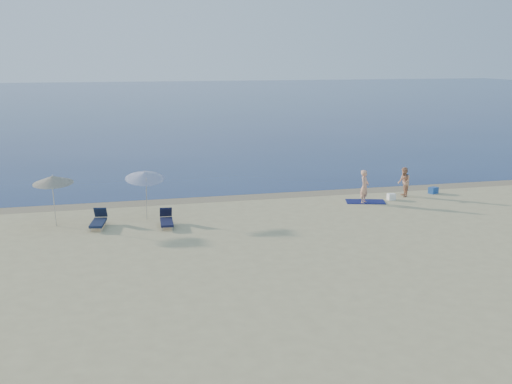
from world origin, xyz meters
TOP-DOWN VIEW (x-y plane):
  - ground at (0.00, 0.00)m, footprint 160.00×160.00m
  - sea at (0.00, 100.00)m, footprint 240.00×160.00m
  - wet_sand_strip at (0.00, 19.40)m, footprint 240.00×1.60m
  - person_left at (3.62, 16.45)m, footprint 0.74×0.75m
  - person_right at (6.36, 17.39)m, footprint 0.76×0.89m
  - beach_towel at (3.79, 16.67)m, footprint 2.25×1.66m
  - white_bag at (5.34, 16.79)m, footprint 0.39×0.34m
  - blue_cooler at (8.34, 17.68)m, footprint 0.60×0.53m
  - umbrella_near at (-7.67, 16.18)m, footprint 1.85×1.88m
  - umbrella_far at (-11.77, 15.80)m, footprint 2.25×2.27m
  - lounger_left at (-9.89, 15.02)m, footprint 0.87×1.83m
  - lounger_right at (-6.92, 14.40)m, footprint 0.68×1.73m

SIDE VIEW (x-z plane):
  - ground at x=0.00m, z-range 0.00..0.00m
  - wet_sand_strip at x=0.00m, z-range 0.00..0.00m
  - sea at x=0.00m, z-range 0.00..0.01m
  - beach_towel at x=3.79m, z-range 0.00..0.03m
  - white_bag at x=5.34m, z-range 0.00..0.33m
  - blue_cooler at x=8.34m, z-range 0.00..0.36m
  - lounger_right at x=-6.92m, z-range -0.10..0.65m
  - lounger_left at x=-9.89m, z-range -0.11..0.67m
  - person_right at x=6.36m, z-range 0.00..1.61m
  - person_left at x=3.62m, z-range 0.00..1.75m
  - umbrella_near at x=-7.67m, z-range 0.83..3.26m
  - umbrella_far at x=-11.77m, z-range 0.90..3.32m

